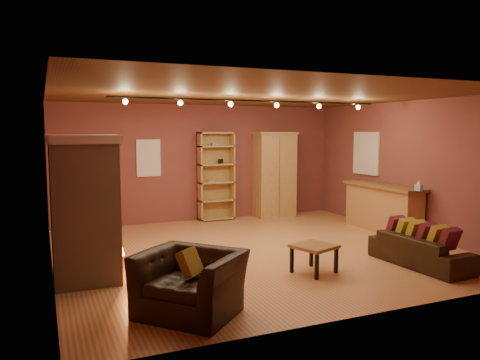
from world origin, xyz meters
name	(u,v)px	position (x,y,z in m)	size (l,w,h in m)	color
floor	(258,250)	(0.00, 0.00, 0.00)	(7.00, 7.00, 0.00)	#A8693B
ceiling	(259,96)	(0.00, 0.00, 2.80)	(7.00, 7.00, 0.00)	brown
back_wall	(202,163)	(0.00, 3.25, 1.40)	(7.00, 0.02, 2.80)	brown
left_wall	(49,183)	(-3.50, 0.00, 1.40)	(0.02, 6.50, 2.80)	brown
right_wall	(410,168)	(3.50, 0.00, 1.40)	(0.02, 6.50, 2.80)	brown
fireplace	(85,209)	(-3.04, -0.60, 1.06)	(1.01, 0.98, 2.12)	tan
back_window	(148,158)	(-1.30, 3.23, 1.55)	(0.56, 0.04, 0.86)	white
bookcase	(215,175)	(0.32, 3.14, 1.09)	(0.88, 0.34, 2.15)	tan
armoire	(275,174)	(1.86, 2.98, 1.08)	(1.06, 0.60, 2.15)	tan
bar_counter	(382,207)	(3.20, 0.45, 0.52)	(0.57, 2.12, 1.02)	tan
tissue_box	(419,186)	(3.15, -0.64, 1.10)	(0.15, 0.15, 0.21)	#8EC3E3
right_window	(366,153)	(3.47, 1.40, 1.65)	(0.05, 0.90, 1.00)	white
loveseat	(421,244)	(1.99, -1.92, 0.36)	(0.58, 1.74, 0.73)	black
armchair	(190,273)	(-2.02, -2.38, 0.50)	(1.33, 1.35, 1.00)	black
coffee_table	(314,249)	(0.21, -1.57, 0.37)	(0.74, 0.74, 0.44)	brown
track_rail	(254,103)	(0.00, 0.20, 2.69)	(5.20, 0.09, 0.13)	black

